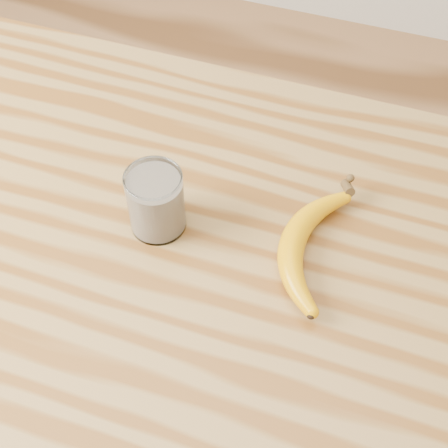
% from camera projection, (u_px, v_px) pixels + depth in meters
% --- Properties ---
extents(table, '(1.20, 0.80, 0.90)m').
position_uv_depth(table, '(105.00, 252.00, 1.10)').
color(table, olive).
rests_on(table, ground).
extents(smoothie_glass, '(0.09, 0.09, 0.11)m').
position_uv_depth(smoothie_glass, '(156.00, 202.00, 0.93)').
color(smoothie_glass, white).
rests_on(smoothie_glass, table).
extents(banana, '(0.12, 0.32, 0.04)m').
position_uv_depth(banana, '(292.00, 241.00, 0.93)').
color(banana, '#DE9603').
rests_on(banana, table).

